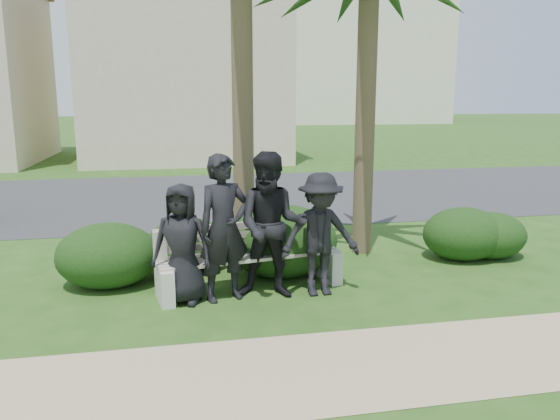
{
  "coord_description": "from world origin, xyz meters",
  "views": [
    {
      "loc": [
        -1.69,
        -6.43,
        2.54
      ],
      "look_at": [
        -0.21,
        1.0,
        0.99
      ],
      "focal_mm": 35.0,
      "sensor_mm": 36.0,
      "label": 1
    }
  ],
  "objects_px": {
    "man_c": "(272,226)",
    "man_a": "(182,244)",
    "man_b": "(224,228)",
    "park_bench": "(251,261)",
    "man_d": "(320,235)"
  },
  "relations": [
    {
      "from": "man_c",
      "to": "man_a",
      "type": "bearing_deg",
      "value": -166.18
    },
    {
      "from": "man_b",
      "to": "man_c",
      "type": "distance_m",
      "value": 0.61
    },
    {
      "from": "man_a",
      "to": "man_c",
      "type": "xyz_separation_m",
      "value": [
        1.13,
        -0.02,
        0.19
      ]
    },
    {
      "from": "park_bench",
      "to": "man_c",
      "type": "bearing_deg",
      "value": -64.2
    },
    {
      "from": "man_b",
      "to": "man_c",
      "type": "xyz_separation_m",
      "value": [
        0.61,
        -0.02,
        0.01
      ]
    },
    {
      "from": "park_bench",
      "to": "man_a",
      "type": "distance_m",
      "value": 1.02
    },
    {
      "from": "man_b",
      "to": "man_c",
      "type": "relative_size",
      "value": 0.99
    },
    {
      "from": "man_a",
      "to": "man_b",
      "type": "relative_size",
      "value": 0.81
    },
    {
      "from": "man_b",
      "to": "man_c",
      "type": "bearing_deg",
      "value": -20.89
    },
    {
      "from": "park_bench",
      "to": "man_c",
      "type": "distance_m",
      "value": 0.68
    },
    {
      "from": "man_a",
      "to": "man_b",
      "type": "height_order",
      "value": "man_b"
    },
    {
      "from": "park_bench",
      "to": "man_b",
      "type": "xyz_separation_m",
      "value": [
        -0.37,
        -0.3,
        0.55
      ]
    },
    {
      "from": "park_bench",
      "to": "man_d",
      "type": "xyz_separation_m",
      "value": [
        0.86,
        -0.36,
        0.42
      ]
    },
    {
      "from": "man_d",
      "to": "park_bench",
      "type": "bearing_deg",
      "value": 155.1
    },
    {
      "from": "park_bench",
      "to": "man_d",
      "type": "bearing_deg",
      "value": -32.89
    }
  ]
}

